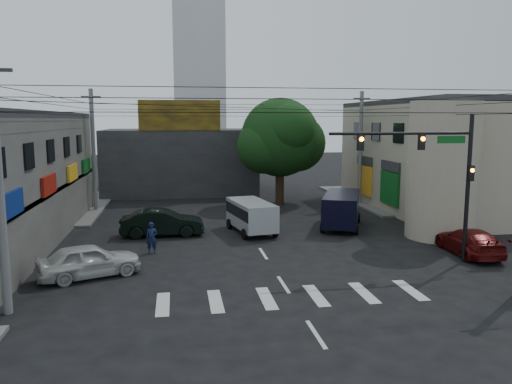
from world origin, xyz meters
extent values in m
plane|color=black|center=(0.00, 0.00, 0.00)|extent=(160.00, 160.00, 0.00)
cube|color=#514F4C|center=(-18.00, 18.00, 0.07)|extent=(16.00, 16.00, 0.15)
cube|color=#514F4C|center=(18.00, 18.00, 0.07)|extent=(16.00, 16.00, 0.15)
cube|color=gray|center=(18.00, 13.00, 4.00)|extent=(14.00, 18.00, 8.00)
cylinder|color=gray|center=(11.00, 4.00, 4.00)|extent=(4.00, 4.00, 8.00)
cube|color=#232326|center=(-4.00, 26.00, 3.00)|extent=(14.00, 10.00, 6.00)
cube|color=olive|center=(-4.00, 21.10, 7.30)|extent=(7.00, 0.30, 2.60)
cube|color=silver|center=(0.00, 70.00, 22.00)|extent=(9.00, 9.00, 44.00)
cylinder|color=black|center=(4.00, 17.00, 2.20)|extent=(0.70, 0.70, 4.40)
sphere|color=black|center=(4.00, 17.00, 5.50)|extent=(6.40, 6.40, 6.40)
cylinder|color=black|center=(9.50, -1.00, 3.60)|extent=(0.20, 0.20, 7.20)
cylinder|color=black|center=(6.00, -1.00, 6.30)|extent=(7.00, 0.14, 0.14)
cube|color=black|center=(7.00, -1.00, 5.90)|extent=(0.28, 0.22, 0.75)
cube|color=black|center=(4.00, -1.00, 5.90)|extent=(0.28, 0.22, 0.75)
sphere|color=orange|center=(7.00, -1.14, 6.05)|extent=(0.20, 0.20, 0.20)
sphere|color=orange|center=(4.00, -1.14, 6.05)|extent=(0.20, 0.20, 0.20)
cube|color=#0B521A|center=(8.50, -1.00, 6.00)|extent=(1.40, 0.06, 0.35)
cylinder|color=#59595B|center=(-10.50, 16.00, 4.60)|extent=(0.32, 0.32, 9.20)
cylinder|color=#59595B|center=(10.50, 16.00, 4.60)|extent=(0.32, 0.32, 9.20)
imported|color=black|center=(-5.29, 6.95, 0.81)|extent=(1.74, 4.94, 1.62)
imported|color=#B4B4B0|center=(-8.29, -0.62, 0.76)|extent=(4.91, 5.71, 1.52)
imported|color=#4F0C0B|center=(10.50, 0.17, 0.69)|extent=(2.60, 5.01, 1.37)
imported|color=#121C42|center=(-5.73, 2.99, 0.83)|extent=(0.66, 0.48, 1.65)
camera|label=1|loc=(-4.37, -22.91, 6.94)|focal=35.00mm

